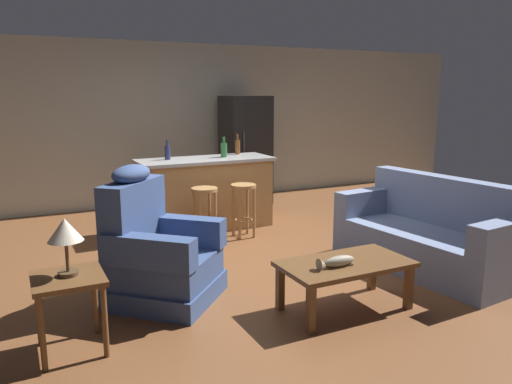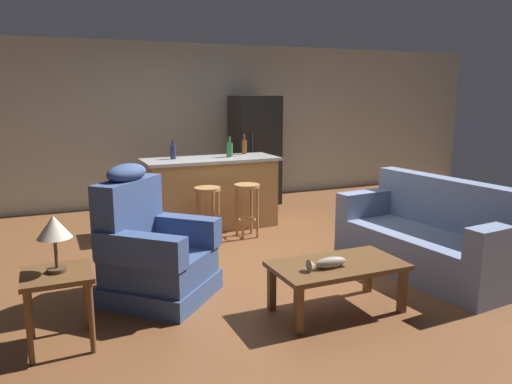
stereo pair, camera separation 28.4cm
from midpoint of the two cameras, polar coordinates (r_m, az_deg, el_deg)
ground_plane at (r=5.68m, az=0.73°, el=-7.29°), size 12.00×12.00×0.00m
back_wall at (r=8.35m, az=-8.13°, el=7.69°), size 12.00×0.05×2.60m
coffee_table at (r=4.27m, az=11.18°, el=-8.72°), size 1.10×0.60×0.42m
fish_figurine at (r=4.11m, az=10.11°, el=-8.04°), size 0.34×0.10×0.10m
couch at (r=5.48m, az=20.74°, el=-5.01°), size 1.03×1.98×0.94m
recliner_near_lamp at (r=4.53m, az=-10.09°, el=-6.73°), size 1.19×1.19×1.20m
end_table at (r=3.83m, az=-19.75°, el=-10.05°), size 0.48×0.48×0.56m
table_lamp at (r=3.72m, az=-20.08°, el=-4.09°), size 0.24×0.24×0.41m
kitchen_island at (r=6.77m, az=-3.94°, el=-0.07°), size 1.80×0.70×0.95m
bar_stool_left at (r=6.11m, az=-4.23°, el=-1.39°), size 0.32×0.32×0.68m
bar_stool_right at (r=6.30m, az=0.25°, el=-0.98°), size 0.32×0.32×0.68m
refrigerator at (r=8.24m, az=0.84°, el=4.82°), size 0.70×0.69×1.76m
bottle_tall_green at (r=7.11m, az=-0.21°, el=5.22°), size 0.07×0.07×0.29m
bottle_short_amber at (r=6.79m, az=-1.84°, el=4.90°), size 0.09×0.09×0.28m
bottle_wine_dark at (r=6.65m, az=-8.25°, el=4.59°), size 0.08×0.08×0.26m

